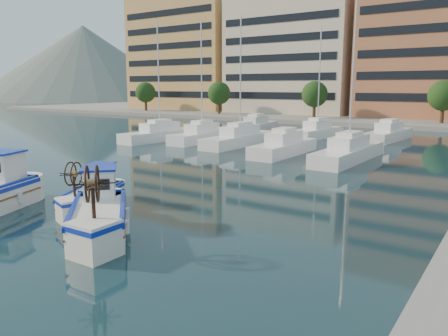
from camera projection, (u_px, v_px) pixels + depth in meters
ground at (100, 228)px, 16.75m from camera, size 300.00×300.00×0.00m
hill_west at (87, 99)px, 183.78m from camera, size 180.00×180.00×60.00m
yacht_marina at (316, 139)px, 40.79m from camera, size 38.79×24.15×11.50m
fishing_boat_b at (93, 194)px, 19.33m from camera, size 3.02×4.00×2.41m
fishing_boat_c at (99, 212)px, 16.06m from camera, size 4.57×4.47×2.93m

